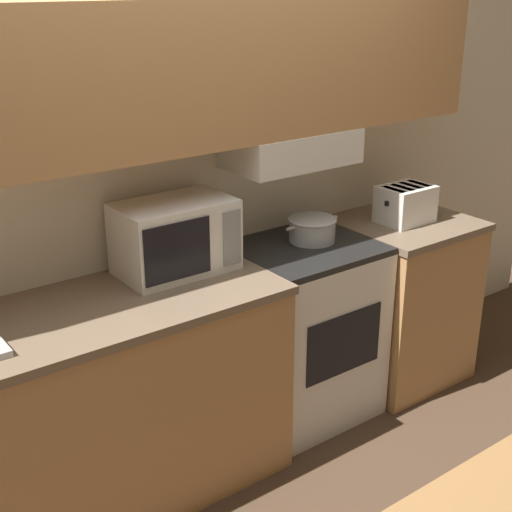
{
  "coord_description": "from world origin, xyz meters",
  "views": [
    {
      "loc": [
        -1.51,
        -2.66,
        2.08
      ],
      "look_at": [
        0.05,
        -0.56,
        1.05
      ],
      "focal_mm": 50.0,
      "sensor_mm": 36.0,
      "label": 1
    }
  ],
  "objects_px": {
    "stove_range": "(304,330)",
    "cooking_pot": "(312,229)",
    "toaster": "(405,204)",
    "microwave": "(175,237)"
  },
  "relations": [
    {
      "from": "stove_range",
      "to": "cooking_pot",
      "type": "relative_size",
      "value": 2.89
    },
    {
      "from": "stove_range",
      "to": "toaster",
      "type": "height_order",
      "value": "toaster"
    },
    {
      "from": "microwave",
      "to": "toaster",
      "type": "height_order",
      "value": "microwave"
    },
    {
      "from": "stove_range",
      "to": "cooking_pot",
      "type": "xyz_separation_m",
      "value": [
        0.06,
        0.03,
        0.51
      ]
    },
    {
      "from": "cooking_pot",
      "to": "microwave",
      "type": "bearing_deg",
      "value": 174.81
    },
    {
      "from": "toaster",
      "to": "microwave",
      "type": "bearing_deg",
      "value": 174.01
    },
    {
      "from": "cooking_pot",
      "to": "stove_range",
      "type": "bearing_deg",
      "value": -152.91
    },
    {
      "from": "microwave",
      "to": "toaster",
      "type": "distance_m",
      "value": 1.29
    },
    {
      "from": "stove_range",
      "to": "microwave",
      "type": "bearing_deg",
      "value": 171.42
    },
    {
      "from": "cooking_pot",
      "to": "microwave",
      "type": "distance_m",
      "value": 0.72
    }
  ]
}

